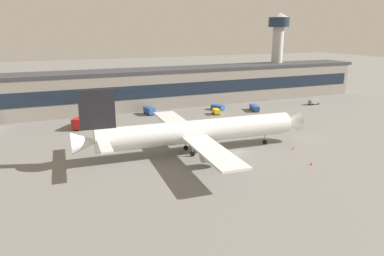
{
  "coord_description": "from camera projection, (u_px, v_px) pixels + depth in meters",
  "views": [
    {
      "loc": [
        -42.59,
        -70.95,
        28.75
      ],
      "look_at": [
        -8.55,
        8.35,
        5.0
      ],
      "focal_mm": 33.61,
      "sensor_mm": 36.0,
      "label": 1
    }
  ],
  "objects": [
    {
      "name": "ground_plane",
      "position": [
        238.0,
        153.0,
        86.69
      ],
      "size": [
        600.0,
        600.0,
        0.0
      ],
      "primitive_type": "plane",
      "color": "slate"
    },
    {
      "name": "terminal_building",
      "position": [
        160.0,
        88.0,
        137.56
      ],
      "size": [
        178.07,
        15.48,
        14.41
      ],
      "color": "gray",
      "rests_on": "ground_plane"
    },
    {
      "name": "airliner",
      "position": [
        195.0,
        131.0,
        85.61
      ],
      "size": [
        57.51,
        49.24,
        16.58
      ],
      "color": "white",
      "rests_on": "ground_plane"
    },
    {
      "name": "control_tower",
      "position": [
        278.0,
        45.0,
        157.52
      ],
      "size": [
        9.03,
        9.03,
        35.72
      ],
      "color": "#B7B7B2",
      "rests_on": "ground_plane"
    },
    {
      "name": "baggage_tug",
      "position": [
        216.0,
        111.0,
        125.73
      ],
      "size": [
        2.66,
        3.91,
        1.85
      ],
      "color": "yellow",
      "rests_on": "ground_plane"
    },
    {
      "name": "belt_loader",
      "position": [
        255.0,
        108.0,
        131.07
      ],
      "size": [
        3.67,
        6.7,
        1.95
      ],
      "color": "#2651A5",
      "rests_on": "ground_plane"
    },
    {
      "name": "follow_me_car",
      "position": [
        314.0,
        102.0,
        141.96
      ],
      "size": [
        4.54,
        2.3,
        1.85
      ],
      "color": "gray",
      "rests_on": "ground_plane"
    },
    {
      "name": "crew_van",
      "position": [
        149.0,
        110.0,
        125.49
      ],
      "size": [
        2.96,
        5.47,
        2.55
      ],
      "color": "#2651A5",
      "rests_on": "ground_plane"
    },
    {
      "name": "pushback_tractor",
      "position": [
        218.0,
        107.0,
        132.72
      ],
      "size": [
        4.39,
        5.45,
        1.75
      ],
      "color": "#2651A5",
      "rests_on": "ground_plane"
    },
    {
      "name": "fuel_truck",
      "position": [
        83.0,
        121.0,
        108.73
      ],
      "size": [
        7.21,
        8.44,
        3.35
      ],
      "color": "red",
      "rests_on": "ground_plane"
    },
    {
      "name": "traffic_cone_0",
      "position": [
        294.0,
        148.0,
        89.17
      ],
      "size": [
        0.54,
        0.54,
        0.67
      ],
      "primitive_type": "cone",
      "color": "#F2590C",
      "rests_on": "ground_plane"
    },
    {
      "name": "traffic_cone_1",
      "position": [
        312.0,
        163.0,
        78.88
      ],
      "size": [
        0.54,
        0.54,
        0.68
      ],
      "primitive_type": "cone",
      "color": "#F2590C",
      "rests_on": "ground_plane"
    }
  ]
}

